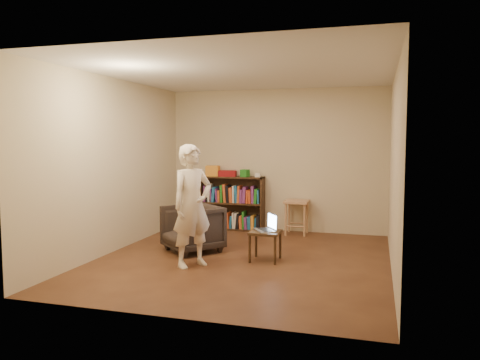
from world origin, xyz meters
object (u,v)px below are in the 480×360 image
(bookshelf, at_px, (232,206))
(stool, at_px, (297,207))
(armchair, at_px, (192,228))
(person, at_px, (192,206))
(side_table, at_px, (265,236))
(laptop, at_px, (268,227))

(bookshelf, bearing_deg, stool, -5.07)
(stool, relative_size, armchair, 0.79)
(bookshelf, distance_m, stool, 1.24)
(stool, xyz_separation_m, person, (-0.98, -2.48, 0.32))
(side_table, relative_size, person, 0.26)
(laptop, distance_m, person, 1.12)
(bookshelf, height_order, side_table, bookshelf)
(stool, bearing_deg, side_table, -93.49)
(bookshelf, distance_m, side_table, 2.33)
(armchair, bearing_deg, person, -27.33)
(armchair, relative_size, laptop, 1.92)
(bookshelf, distance_m, person, 2.63)
(stool, distance_m, laptop, 1.90)
(side_table, xyz_separation_m, person, (-0.87, -0.55, 0.47))
(armchair, relative_size, side_table, 1.85)
(person, bearing_deg, bookshelf, 39.49)
(stool, height_order, laptop, laptop)
(stool, relative_size, person, 0.37)
(armchair, xyz_separation_m, person, (0.31, -0.77, 0.46))
(stool, bearing_deg, person, -111.60)
(laptop, bearing_deg, bookshelf, 174.16)
(armchair, height_order, person, person)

